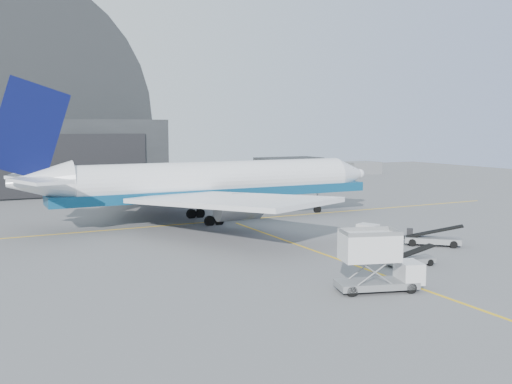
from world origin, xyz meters
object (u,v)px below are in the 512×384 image
belt_loader_b (432,239)px  belt_loader_a (410,259)px  catering_truck (376,262)px  pushback_tug (365,237)px  airliner (204,183)px

belt_loader_b → belt_loader_a: bearing=-103.9°
catering_truck → pushback_tug: (8.86, 12.65, -1.26)m
airliner → belt_loader_a: size_ratio=10.81×
catering_truck → pushback_tug: 15.49m
airliner → belt_loader_a: bearing=-76.4°
catering_truck → belt_loader_a: bearing=49.4°
belt_loader_a → belt_loader_b: size_ratio=0.87×
airliner → catering_truck: 31.35m
catering_truck → belt_loader_b: catering_truck is taller
catering_truck → pushback_tug: catering_truck is taller
catering_truck → airliner: bearing=106.1°
belt_loader_a → belt_loader_b: bearing=42.6°
belt_loader_a → belt_loader_b: belt_loader_b is taller
airliner → catering_truck: bearing=-90.5°
pushback_tug → airliner: bearing=91.1°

